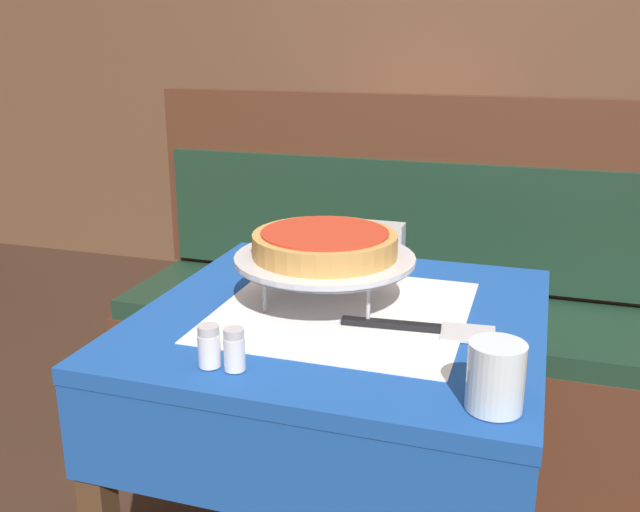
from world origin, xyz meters
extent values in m
cube|color=#194799|center=(0.00, 0.00, 0.73)|extent=(0.76, 0.76, 0.03)
cube|color=white|center=(0.00, 0.00, 0.74)|extent=(0.47, 0.47, 0.00)
cube|color=#194799|center=(0.00, 0.00, 0.62)|extent=(0.75, 0.75, 0.18)
cube|color=#4C331E|center=(-0.34, 0.34, 0.36)|extent=(0.05, 0.05, 0.71)
cube|color=#4C331E|center=(0.34, 0.34, 0.36)|extent=(0.05, 0.05, 0.71)
cube|color=red|center=(-0.22, 1.73, 0.73)|extent=(0.77, 0.77, 0.03)
cube|color=white|center=(-0.22, 1.73, 0.74)|extent=(0.48, 0.48, 0.00)
cube|color=red|center=(-0.22, 1.73, 0.66)|extent=(0.77, 0.77, 0.11)
cube|color=#4C331E|center=(-0.57, 1.38, 0.36)|extent=(0.05, 0.05, 0.71)
cube|color=#4C331E|center=(0.13, 1.38, 0.36)|extent=(0.05, 0.05, 0.71)
cube|color=#4C331E|center=(-0.57, 2.08, 0.36)|extent=(0.05, 0.05, 0.71)
cube|color=#4C331E|center=(0.13, 2.08, 0.36)|extent=(0.05, 0.05, 0.71)
cube|color=#4C2819|center=(0.01, 0.71, 0.22)|extent=(1.77, 0.49, 0.43)
cube|color=#193323|center=(0.01, 0.71, 0.46)|extent=(1.73, 0.48, 0.06)
cube|color=#4C2819|center=(0.01, 0.92, 0.79)|extent=(1.77, 0.06, 0.59)
cube|color=#193323|center=(0.01, 0.88, 0.70)|extent=(1.70, 0.02, 0.38)
cube|color=brown|center=(0.00, 2.25, 1.20)|extent=(6.00, 0.04, 2.40)
cylinder|color=#ADADB2|center=(-0.04, 0.12, 0.79)|extent=(0.01, 0.01, 0.09)
cylinder|color=#ADADB2|center=(-0.14, -0.05, 0.79)|extent=(0.01, 0.01, 0.09)
cylinder|color=#ADADB2|center=(0.06, -0.05, 0.79)|extent=(0.01, 0.01, 0.09)
cylinder|color=#ADADB2|center=(-0.04, 0.01, 0.83)|extent=(0.23, 0.23, 0.01)
cylinder|color=silver|center=(-0.04, 0.01, 0.83)|extent=(0.33, 0.33, 0.01)
cylinder|color=silver|center=(-0.04, 0.01, 0.84)|extent=(0.35, 0.35, 0.01)
cylinder|color=#C68E47|center=(-0.04, 0.01, 0.87)|extent=(0.28, 0.28, 0.04)
cylinder|color=red|center=(-0.04, 0.01, 0.89)|extent=(0.24, 0.24, 0.01)
cube|color=#BCBCC1|center=(0.24, -0.04, 0.74)|extent=(0.10, 0.09, 0.00)
cube|color=black|center=(0.11, -0.06, 0.75)|extent=(0.18, 0.03, 0.01)
cylinder|color=silver|center=(0.31, -0.30, 0.79)|extent=(0.08, 0.08, 0.10)
cylinder|color=silver|center=(-0.14, -0.30, 0.77)|extent=(0.04, 0.04, 0.05)
cylinder|color=#B7B7BC|center=(-0.14, -0.30, 0.80)|extent=(0.03, 0.03, 0.02)
cylinder|color=silver|center=(-0.09, -0.30, 0.77)|extent=(0.03, 0.03, 0.05)
cylinder|color=#B7B7BC|center=(-0.09, -0.30, 0.80)|extent=(0.03, 0.03, 0.02)
cube|color=#B2B2B7|center=(0.00, 0.33, 0.79)|extent=(0.10, 0.05, 0.09)
cube|color=black|center=(-0.12, 1.62, 0.76)|extent=(0.12, 0.12, 0.03)
cylinder|color=black|center=(-0.12, 1.62, 0.84)|extent=(0.01, 0.01, 0.13)
cylinder|color=#99194C|center=(-0.12, 1.66, 0.82)|extent=(0.04, 0.04, 0.10)
cylinder|color=white|center=(-0.15, 1.61, 0.82)|extent=(0.04, 0.04, 0.10)
cylinder|color=red|center=(-0.09, 1.61, 0.82)|extent=(0.04, 0.04, 0.10)
camera|label=1|loc=(0.35, -1.23, 1.25)|focal=40.00mm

